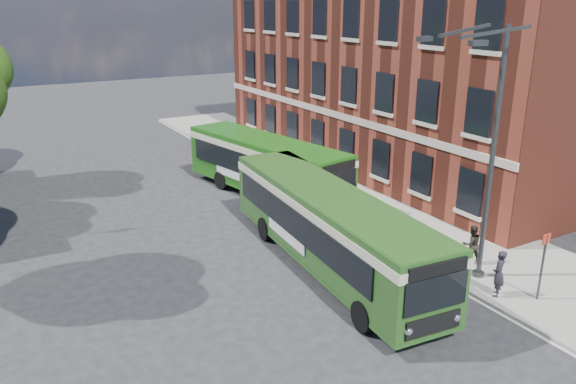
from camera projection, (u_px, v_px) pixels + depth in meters
ground at (329, 290)px, 19.76m from camera, size 120.00×120.00×0.00m
pavement at (355, 193)px, 29.61m from camera, size 6.00×48.00×0.15m
kerb_line at (306, 204)px, 28.19m from camera, size 0.12×48.00×0.01m
brick_office at (414, 48)px, 33.97m from camera, size 12.10×26.00×14.20m
street_lamp at (485, 154)px, 18.86m from camera, size 2.96×2.38×9.00m
bus_stop_sign at (543, 262)px, 18.47m from camera, size 0.35×0.08×2.52m
bus_front at (328, 222)px, 20.97m from camera, size 3.60×12.66×3.02m
bus_rear at (266, 162)px, 28.86m from camera, size 4.51×10.80×3.02m
pedestrian_a at (499, 273)px, 18.88m from camera, size 0.72×0.68×1.65m
pedestrian_b at (471, 244)px, 21.33m from camera, size 0.89×0.78×1.52m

